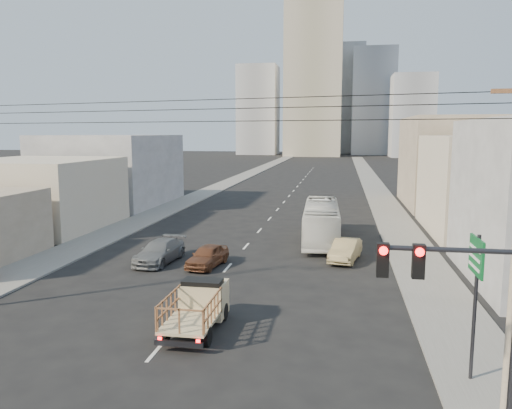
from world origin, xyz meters
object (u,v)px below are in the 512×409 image
(city_bus, at_px, (321,222))
(traffic_signal, at_px, (469,316))
(green_sign, at_px, (476,273))
(sedan_tan, at_px, (345,250))
(flatbed_pickup, at_px, (197,304))
(sedan_brown, at_px, (207,256))
(sedan_grey, at_px, (160,252))

(city_bus, distance_m, traffic_signal, 26.71)
(city_bus, bearing_deg, green_sign, -76.93)
(city_bus, height_order, sedan_tan, city_bus)
(flatbed_pickup, height_order, sedan_tan, flatbed_pickup)
(sedan_brown, relative_size, traffic_signal, 0.66)
(sedan_brown, relative_size, sedan_tan, 0.93)
(sedan_brown, distance_m, traffic_signal, 21.06)
(traffic_signal, relative_size, green_sign, 1.20)
(flatbed_pickup, height_order, traffic_signal, traffic_signal)
(city_bus, relative_size, green_sign, 2.19)
(sedan_brown, xyz_separation_m, green_sign, (12.46, -12.59, 3.07))
(flatbed_pickup, relative_size, green_sign, 0.88)
(sedan_grey, bearing_deg, sedan_tan, 17.57)
(green_sign, bearing_deg, sedan_tan, 104.46)
(flatbed_pickup, bearing_deg, city_bus, 76.54)
(city_bus, height_order, sedan_grey, city_bus)
(flatbed_pickup, xyz_separation_m, city_bus, (4.40, 18.40, 0.43))
(flatbed_pickup, relative_size, city_bus, 0.40)
(sedan_tan, bearing_deg, green_sign, -64.15)
(flatbed_pickup, relative_size, sedan_grey, 0.91)
(sedan_tan, height_order, green_sign, green_sign)
(sedan_grey, bearing_deg, city_bus, 45.03)
(flatbed_pickup, height_order, sedan_grey, flatbed_pickup)
(traffic_signal, height_order, green_sign, traffic_signal)
(sedan_brown, distance_m, sedan_grey, 3.32)
(city_bus, height_order, sedan_brown, city_bus)
(sedan_tan, height_order, sedan_grey, sedan_grey)
(green_sign, bearing_deg, sedan_grey, 140.37)
(sedan_tan, relative_size, traffic_signal, 0.71)
(flatbed_pickup, height_order, sedan_brown, flatbed_pickup)
(flatbed_pickup, height_order, city_bus, city_bus)
(sedan_brown, distance_m, green_sign, 17.98)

